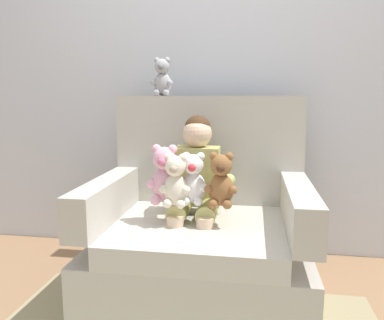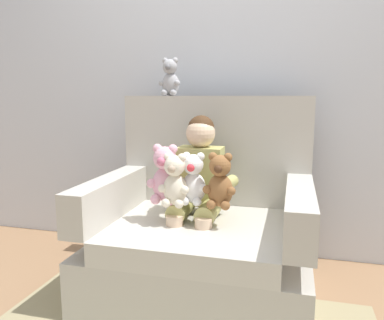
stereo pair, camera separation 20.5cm
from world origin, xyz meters
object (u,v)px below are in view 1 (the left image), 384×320
at_px(seated_child, 196,180).
at_px(plush_pink, 165,176).
at_px(plush_cream, 175,182).
at_px(plush_brown, 221,181).
at_px(plush_white, 193,180).
at_px(plush_grey_on_backrest, 162,78).
at_px(armchair, 202,233).

distance_m(seated_child, plush_pink, 0.21).
xyz_separation_m(plush_cream, plush_brown, (0.24, 0.03, 0.00)).
bearing_deg(plush_white, plush_grey_on_backrest, 133.00).
bearing_deg(armchair, plush_pink, -146.77).
relative_size(plush_brown, plush_grey_on_backrest, 1.20).
bearing_deg(plush_pink, seated_child, 60.04).
distance_m(armchair, plush_grey_on_backrest, 1.01).
bearing_deg(plush_pink, plush_grey_on_backrest, 120.47).
height_order(plush_white, plush_brown, plush_brown).
bearing_deg(plush_grey_on_backrest, plush_pink, -58.96).
xyz_separation_m(armchair, plush_grey_on_backrest, (-0.30, 0.34, 0.90)).
distance_m(seated_child, plush_brown, 0.23).
bearing_deg(plush_brown, seated_child, 138.14).
xyz_separation_m(plush_white, plush_brown, (0.15, -0.03, 0.00)).
xyz_separation_m(plush_cream, plush_grey_on_backrest, (-0.18, 0.51, 0.56)).
bearing_deg(plush_white, plush_pink, -164.24).
bearing_deg(seated_child, plush_pink, -134.11).
bearing_deg(plush_cream, plush_grey_on_backrest, 131.84).
relative_size(armchair, plush_grey_on_backrest, 4.90).
distance_m(plush_white, plush_cream, 0.10).
bearing_deg(plush_white, armchair, 86.20).
relative_size(armchair, plush_cream, 4.20).
bearing_deg(plush_white, plush_cream, -133.87).
bearing_deg(plush_brown, plush_pink, 179.82).
bearing_deg(plush_brown, plush_white, 172.36).
relative_size(plush_cream, plush_grey_on_backrest, 1.17).
xyz_separation_m(armchair, plush_pink, (-0.19, -0.12, 0.36)).
bearing_deg(seated_child, plush_brown, -42.91).
xyz_separation_m(seated_child, plush_cream, (-0.08, -0.19, 0.03)).
bearing_deg(plush_brown, plush_cream, -169.61).
distance_m(armchair, plush_white, 0.36).
distance_m(plush_cream, plush_brown, 0.24).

